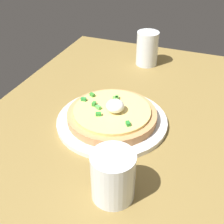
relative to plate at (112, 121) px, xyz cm
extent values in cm
cube|color=olive|center=(1.95, 13.08, -2.24)|extent=(103.02, 89.98, 3.30)
cylinder|color=silver|center=(0.00, 0.00, 0.00)|extent=(26.32, 26.32, 1.17)
cylinder|color=tan|center=(0.00, 0.00, 1.59)|extent=(21.16, 21.16, 2.00)
cylinder|color=#ECCC71|center=(0.00, 0.00, 2.93)|extent=(18.14, 18.14, 0.69)
ellipsoid|color=white|center=(0.35, 0.92, 4.75)|extent=(4.19, 4.19, 2.95)
cube|color=#35852E|center=(-3.75, -6.74, 3.68)|extent=(1.27, 1.50, 0.80)
cube|color=green|center=(-4.75, -0.52, 3.68)|extent=(1.48, 1.21, 0.80)
cube|color=#50AD4D|center=(0.84, -3.11, 3.68)|extent=(1.27, 1.50, 0.80)
cube|color=green|center=(-4.28, -0.81, 3.68)|extent=(1.07, 1.43, 0.80)
cube|color=#26862F|center=(4.27, 5.36, 3.68)|extent=(1.51, 1.39, 0.80)
cube|color=#2B8830|center=(3.30, -2.02, 3.68)|extent=(1.23, 1.49, 0.80)
cube|color=#288536|center=(-1.10, -7.86, 3.68)|extent=(0.94, 1.37, 0.80)
cube|color=#30862F|center=(-0.17, -4.66, 3.68)|extent=(1.33, 0.89, 0.80)
cylinder|color=silver|center=(-34.23, -1.11, 4.80)|extent=(6.96, 6.96, 10.76)
cylinder|color=#C47617|center=(-34.23, -1.11, 3.41)|extent=(6.12, 6.12, 7.19)
cylinder|color=silver|center=(19.83, 7.85, 4.11)|extent=(7.77, 7.77, 9.39)
cylinder|color=#B85F20|center=(19.83, 7.85, 2.87)|extent=(6.84, 6.84, 6.11)
camera|label=1|loc=(52.46, 20.28, 42.08)|focal=47.04mm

